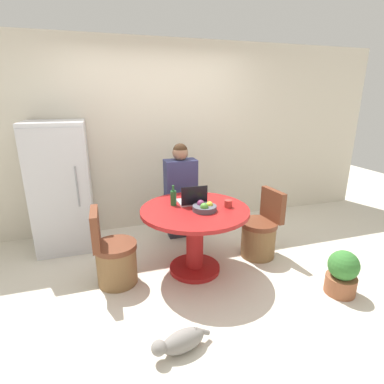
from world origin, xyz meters
TOP-DOWN VIEW (x-y plane):
  - ground_plane at (0.00, 0.00)m, footprint 12.00×12.00m
  - wall_back at (0.00, 1.56)m, footprint 7.00×0.06m
  - refrigerator at (-1.30, 1.18)m, footprint 0.68×0.68m
  - dining_table at (0.08, 0.12)m, footprint 1.15×1.15m
  - chair_right_side at (0.93, 0.21)m, footprint 0.44×0.43m
  - chair_left_side at (-0.78, 0.15)m, footprint 0.43×0.43m
  - person_seated at (0.13, 0.92)m, footprint 0.40×0.37m
  - laptop at (0.10, 0.28)m, footprint 0.29×0.24m
  - fruit_bowl at (0.15, 0.03)m, footprint 0.25×0.25m
  - coffee_cup at (0.43, 0.06)m, footprint 0.08×0.08m
  - bottle at (-0.11, 0.29)m, footprint 0.06×0.06m
  - cat at (-0.37, -0.92)m, footprint 0.49×0.23m
  - potted_plant at (1.32, -0.69)m, footprint 0.29×0.29m

SIDE VIEW (x-z plane):
  - ground_plane at x=0.00m, z-range 0.00..0.00m
  - cat at x=-0.37m, z-range 0.00..0.18m
  - potted_plant at x=1.32m, z-range 0.00..0.45m
  - chair_right_side at x=0.93m, z-range -0.13..0.68m
  - chair_left_side at x=-0.78m, z-range -0.13..0.68m
  - dining_table at x=0.08m, z-range 0.14..0.88m
  - person_seated at x=0.13m, z-range 0.06..1.37m
  - fruit_bowl at x=0.15m, z-range 0.72..0.83m
  - coffee_cup at x=0.43m, z-range 0.74..0.81m
  - laptop at x=0.10m, z-range 0.67..0.89m
  - refrigerator at x=-1.30m, z-range 0.00..1.59m
  - bottle at x=-0.11m, z-range 0.71..0.93m
  - wall_back at x=0.00m, z-range 0.00..2.60m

